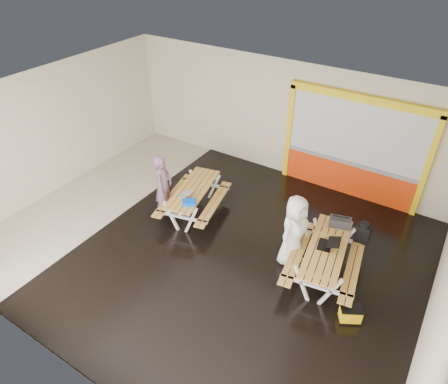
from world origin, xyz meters
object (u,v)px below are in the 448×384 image
Objects in this scene: dark_case at (307,271)px; person_right at (294,231)px; picnic_table_right at (326,254)px; laptop_right at (328,244)px; picnic_table_left at (193,195)px; person_left at (164,186)px; laptop_left at (186,194)px; backpack at (363,232)px; blue_pouch at (189,202)px; toolbox at (340,222)px; fluke_bag at (350,314)px.

person_right is at bearing 156.79° from dark_case.
picnic_table_right is 4.66× the size of laptop_right.
picnic_table_left reaches higher than dark_case.
person_right reaches higher than laptop_right.
person_left is 4.18m from dark_case.
picnic_table_left is 0.42m from laptop_left.
laptop_left is at bearing -166.25° from backpack.
laptop_right is at bearing -109.28° from person_left.
blue_pouch reaches higher than picnic_table_left.
blue_pouch is 3.21m from dark_case.
person_right is at bearing 176.38° from picnic_table_right.
laptop_left is at bearing -179.42° from picnic_table_right.
picnic_table_left is 4.54× the size of laptop_right.
picnic_table_right is 1.11m from backpack.
person_left reaches higher than toolbox.
backpack is 1.29× the size of dark_case.
backpack is at bearing 9.14° from picnic_table_left.
backpack is at bearing -98.50° from person_left.
person_right reaches higher than dark_case.
backpack reaches higher than laptop_right.
dark_case is (-0.78, -1.15, -0.66)m from backpack.
picnic_table_right is 4.41m from person_left.
blue_pouch is (-2.63, -0.33, -0.04)m from person_right.
person_left is at bearing -178.06° from laptop_left.
picnic_table_left is at bearing 95.12° from person_right.
picnic_table_left is 0.98× the size of picnic_table_right.
dark_case is at bearing 2.12° from blue_pouch.
laptop_right reaches higher than picnic_table_right.
person_right is 0.95m from dark_case.
picnic_table_left is at bearing -81.86° from person_left.
dark_case is at bearing -103.09° from person_right.
picnic_table_right is at bearing 0.58° from laptop_left.
laptop_left reaches higher than blue_pouch.
toolbox is at bearing 74.46° from dark_case.
backpack reaches higher than laptop_left.
picnic_table_left is at bearing -170.86° from backpack.
person_right is at bearing 179.27° from laptop_right.
blue_pouch is 0.64× the size of fluke_bag.
fluke_bag is (0.93, -1.70, -0.75)m from toolbox.
dark_case is (3.12, 0.12, -0.75)m from blue_pouch.
person_right is 5.58× the size of blue_pouch.
laptop_left is at bearing 139.39° from blue_pouch.
person_right is 2.65m from blue_pouch.
person_left is 3.48× the size of laptop_right.
picnic_table_right is 4.76× the size of fluke_bag.
toolbox reaches higher than backpack.
picnic_table_right is 3.44m from blue_pouch.
fluke_bag is at bearing -7.88° from blue_pouch.
person_right is at bearing 1.72° from laptop_left.
blue_pouch is at bearing -61.83° from picnic_table_left.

